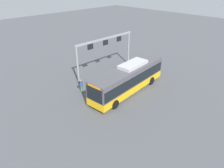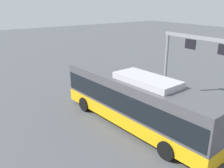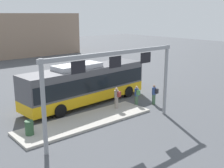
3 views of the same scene
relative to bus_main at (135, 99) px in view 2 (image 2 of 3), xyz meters
The scene contains 7 objects.
ground_plane 1.81m from the bus_main, ahead, with size 120.00×120.00×0.00m, color #4C4F54.
platform_curb 4.57m from the bus_main, 125.27° to the right, with size 10.00×2.80×0.16m, color #B2ADA3.
bus_main is the anchor object (origin of this frame).
person_boarding 4.32m from the bus_main, 48.95° to the right, with size 0.42×0.58×1.67m.
person_waiting_near 5.74m from the bus_main, 42.84° to the right, with size 0.40×0.57×1.67m.
person_waiting_mid 3.15m from the bus_main, 74.67° to the right, with size 0.41×0.57×1.67m.
platform_sign_gantry 6.48m from the bus_main, 107.67° to the right, with size 10.16×0.24×5.20m.
Camera 2 is at (-10.46, 9.11, 7.57)m, focal length 39.04 mm.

